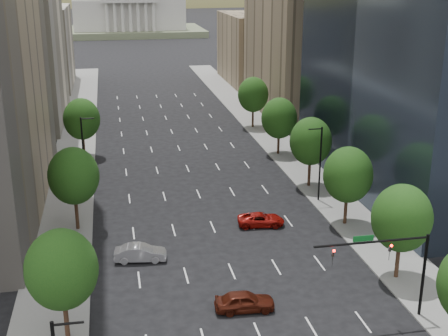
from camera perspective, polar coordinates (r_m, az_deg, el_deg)
sidewalk_left at (r=72.60m, az=-14.64°, el=-3.17°), size 6.00×200.00×0.15m
sidewalk_right at (r=76.72m, az=9.09°, el=-1.61°), size 6.00×200.00×0.15m
midrise_cream_left at (r=111.93m, az=-19.18°, el=13.05°), size 14.00×30.00×35.00m
filler_left at (r=145.37m, az=-17.15°, el=10.87°), size 14.00×26.00×18.00m
parking_tan_right at (r=113.65m, az=7.17°, el=12.69°), size 14.00×30.00×30.00m
filler_right at (r=145.97m, az=3.03°, el=11.27°), size 14.00×26.00×16.00m
tree_right_1 at (r=53.69m, az=16.51°, el=-4.58°), size 5.20×5.20×8.75m
tree_right_2 at (r=63.86m, az=11.68°, el=-0.64°), size 5.20×5.20×8.61m
tree_right_3 at (r=74.46m, az=8.23°, el=2.52°), size 5.20×5.20×8.89m
tree_right_4 at (r=87.47m, az=5.25°, el=4.72°), size 5.20×5.20×8.46m
tree_right_5 at (r=102.50m, az=2.78°, el=6.96°), size 5.20×5.20×8.75m
tree_left_0 at (r=44.65m, az=-15.16°, el=-9.29°), size 5.20×5.20×8.75m
tree_left_1 at (r=62.99m, az=-14.08°, el=-0.74°), size 5.20×5.20×8.97m
tree_left_2 at (r=88.06m, az=-13.35°, el=4.54°), size 5.20×5.20×8.68m
streetlight_rn at (r=70.07m, az=9.07°, el=0.57°), size 1.70×0.20×9.00m
streetlight_ln at (r=75.69m, az=-13.17°, el=1.66°), size 1.70×0.20×9.00m
traffic_signal at (r=47.59m, az=15.95°, el=-8.34°), size 9.12×0.40×7.38m
capitol at (r=258.07m, az=-9.01°, el=14.29°), size 60.00×40.00×35.20m
foothills at (r=611.95m, az=-6.88°, el=12.27°), size 720.00×413.00×263.00m
car_maroon at (r=49.06m, az=1.97°, el=-12.52°), size 4.91×2.23×1.63m
car_silver at (r=57.14m, az=-7.93°, el=-7.98°), size 5.00×2.24×1.59m
car_red_far at (r=64.12m, az=3.53°, el=-4.90°), size 5.19×2.83×1.38m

